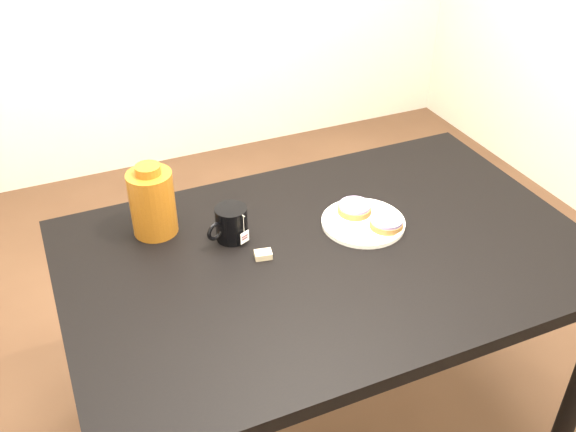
{
  "coord_description": "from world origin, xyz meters",
  "views": [
    {
      "loc": [
        -0.65,
        -1.21,
        1.79
      ],
      "look_at": [
        -0.07,
        0.11,
        0.81
      ],
      "focal_mm": 40.0,
      "sensor_mm": 36.0,
      "label": 1
    }
  ],
  "objects": [
    {
      "name": "mug",
      "position": [
        -0.22,
        0.15,
        0.8
      ],
      "size": [
        0.14,
        0.12,
        0.1
      ],
      "rotation": [
        0.0,
        0.0,
        0.42
      ],
      "color": "black",
      "rests_on": "table"
    },
    {
      "name": "bagel_back",
      "position": [
        0.14,
        0.12,
        0.78
      ],
      "size": [
        0.13,
        0.13,
        0.03
      ],
      "color": "brown",
      "rests_on": "plate"
    },
    {
      "name": "table",
      "position": [
        0.0,
        0.0,
        0.67
      ],
      "size": [
        1.4,
        0.9,
        0.75
      ],
      "color": "black",
      "rests_on": "ground_plane"
    },
    {
      "name": "bagel_package",
      "position": [
        -0.4,
        0.27,
        0.85
      ],
      "size": [
        0.13,
        0.13,
        0.21
      ],
      "rotation": [
        0.0,
        0.0,
        -0.04
      ],
      "color": "#6A360E",
      "rests_on": "table"
    },
    {
      "name": "plate",
      "position": [
        0.14,
        0.07,
        0.76
      ],
      "size": [
        0.24,
        0.24,
        0.02
      ],
      "color": "white",
      "rests_on": "table"
    },
    {
      "name": "teabag_pouch",
      "position": [
        -0.17,
        0.04,
        0.76
      ],
      "size": [
        0.05,
        0.04,
        0.02
      ],
      "primitive_type": "cube",
      "rotation": [
        0.0,
        0.0,
        -0.19
      ],
      "color": "#C6B793",
      "rests_on": "table"
    },
    {
      "name": "ground_plane",
      "position": [
        0.0,
        0.0,
        0.0
      ],
      "size": [
        4.0,
        4.0,
        0.0
      ],
      "primitive_type": "plane",
      "color": "brown"
    },
    {
      "name": "bagel_front",
      "position": [
        0.19,
        0.02,
        0.78
      ],
      "size": [
        0.12,
        0.12,
        0.03
      ],
      "color": "brown",
      "rests_on": "plate"
    }
  ]
}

